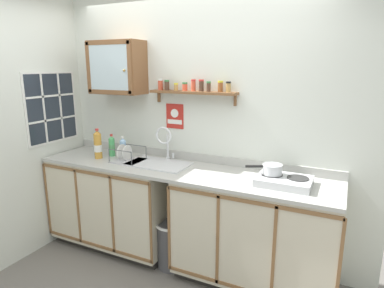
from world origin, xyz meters
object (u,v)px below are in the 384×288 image
(warning_sign, at_px, (175,116))
(trash_bin, at_px, (171,243))
(hot_plate_stove, at_px, (284,181))
(wall_cabinet, at_px, (117,68))
(dish_rack, at_px, (127,158))
(bottle_juice_amber_0, at_px, (98,145))
(bottle_soda_green_1, at_px, (112,146))
(bottle_water_blue_2, at_px, (123,148))
(sink, at_px, (159,165))
(saucepan, at_px, (272,169))

(warning_sign, distance_m, trash_bin, 1.23)
(warning_sign, xyz_separation_m, trash_bin, (0.17, -0.40, -1.15))
(hot_plate_stove, bearing_deg, wall_cabinet, 174.11)
(hot_plate_stove, relative_size, dish_rack, 1.46)
(wall_cabinet, bearing_deg, bottle_juice_amber_0, -118.88)
(bottle_soda_green_1, bearing_deg, bottle_water_blue_2, -10.69)
(sink, height_order, dish_rack, sink)
(trash_bin, bearing_deg, sink, 145.06)
(bottle_soda_green_1, distance_m, bottle_water_blue_2, 0.17)
(saucepan, height_order, wall_cabinet, wall_cabinet)
(bottle_soda_green_1, distance_m, warning_sign, 0.75)
(hot_plate_stove, height_order, wall_cabinet, wall_cabinet)
(hot_plate_stove, distance_m, bottle_juice_amber_0, 1.86)
(saucepan, bearing_deg, bottle_soda_green_1, 177.54)
(hot_plate_stove, xyz_separation_m, trash_bin, (-0.99, -0.09, -0.75))
(sink, distance_m, bottle_water_blue_2, 0.45)
(sink, bearing_deg, trash_bin, -34.94)
(hot_plate_stove, relative_size, wall_cabinet, 0.75)
(sink, distance_m, bottle_soda_green_1, 0.61)
(hot_plate_stove, distance_m, bottle_soda_green_1, 1.79)
(hot_plate_stove, bearing_deg, trash_bin, -174.82)
(bottle_juice_amber_0, xyz_separation_m, wall_cabinet, (0.12, 0.22, 0.77))
(saucepan, relative_size, wall_cabinet, 0.50)
(wall_cabinet, bearing_deg, trash_bin, -19.70)
(sink, xyz_separation_m, bottle_soda_green_1, (-0.60, 0.04, 0.11))
(trash_bin, bearing_deg, bottle_juice_amber_0, 176.74)
(bottle_water_blue_2, distance_m, wall_cabinet, 0.82)
(bottle_juice_amber_0, bearing_deg, sink, 7.77)
(bottle_juice_amber_0, relative_size, dish_rack, 1.07)
(bottle_juice_amber_0, relative_size, warning_sign, 1.25)
(wall_cabinet, distance_m, trash_bin, 1.81)
(warning_sign, bearing_deg, bottle_water_blue_2, -152.00)
(bottle_soda_green_1, distance_m, dish_rack, 0.29)
(wall_cabinet, relative_size, warning_sign, 2.28)
(bottle_soda_green_1, height_order, dish_rack, bottle_soda_green_1)
(saucepan, relative_size, warning_sign, 1.15)
(hot_plate_stove, xyz_separation_m, warning_sign, (-1.15, 0.31, 0.40))
(bottle_juice_amber_0, relative_size, trash_bin, 0.67)
(saucepan, xyz_separation_m, trash_bin, (-0.88, -0.11, -0.83))
(sink, xyz_separation_m, saucepan, (1.08, -0.03, 0.12))
(bottle_water_blue_2, bearing_deg, dish_rack, -33.48)
(bottle_juice_amber_0, distance_m, trash_bin, 1.22)
(wall_cabinet, height_order, trash_bin, wall_cabinet)
(dish_rack, distance_m, trash_bin, 0.93)
(sink, distance_m, warning_sign, 0.51)
(bottle_soda_green_1, height_order, warning_sign, warning_sign)
(dish_rack, xyz_separation_m, warning_sign, (0.38, 0.31, 0.40))
(saucepan, height_order, bottle_juice_amber_0, bottle_juice_amber_0)
(bottle_juice_amber_0, distance_m, warning_sign, 0.84)
(wall_cabinet, bearing_deg, saucepan, -5.51)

